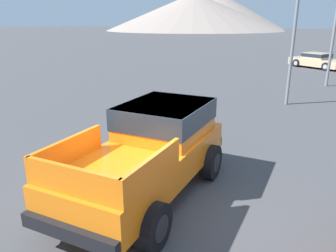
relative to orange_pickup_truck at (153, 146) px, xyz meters
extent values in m
plane|color=#424244|center=(0.34, -0.32, -1.07)|extent=(320.00, 320.00, 0.00)
cube|color=orange|center=(0.01, -0.32, -0.26)|extent=(2.03, 4.74, 0.67)
cube|color=orange|center=(-0.02, 0.61, 0.45)|extent=(1.79, 2.12, 0.75)
cube|color=#1E2833|center=(-0.02, 0.61, 0.58)|extent=(1.83, 2.16, 0.48)
cube|color=orange|center=(-0.84, -1.66, 0.32)|extent=(0.14, 1.87, 0.48)
cube|color=orange|center=(0.95, -1.60, 0.32)|extent=(0.14, 1.87, 0.48)
cube|color=orange|center=(0.09, -2.53, 0.32)|extent=(1.80, 0.14, 0.48)
cube|color=black|center=(-0.07, 2.06, -0.47)|extent=(1.84, 0.22, 0.24)
cube|color=black|center=(0.09, -2.71, -0.47)|extent=(1.84, 0.22, 0.24)
cylinder|color=black|center=(-1.01, 1.09, -0.65)|extent=(0.33, 0.86, 0.85)
cylinder|color=#232326|center=(-1.01, 1.09, -0.65)|extent=(0.33, 0.48, 0.47)
cylinder|color=black|center=(0.93, 1.16, -0.65)|extent=(0.33, 0.86, 0.85)
cylinder|color=#232326|center=(0.93, 1.16, -0.65)|extent=(0.33, 0.48, 0.47)
cylinder|color=black|center=(-0.91, -1.81, -0.65)|extent=(0.33, 0.86, 0.85)
cylinder|color=#232326|center=(-0.91, -1.81, -0.65)|extent=(0.33, 0.48, 0.47)
cylinder|color=black|center=(1.03, -1.74, -0.65)|extent=(0.33, 0.86, 0.85)
cylinder|color=#232326|center=(1.03, -1.74, -0.65)|extent=(0.33, 0.48, 0.47)
cube|color=tan|center=(1.51, 23.49, -0.61)|extent=(4.56, 3.63, 0.58)
cube|color=tan|center=(1.42, 23.54, -0.10)|extent=(2.31, 2.20, 0.44)
cube|color=#1E2833|center=(1.42, 23.54, -0.05)|extent=(2.36, 2.25, 0.26)
cylinder|color=black|center=(2.25, 22.11, -0.76)|extent=(0.65, 0.51, 0.63)
cylinder|color=#9E9EA3|center=(2.25, 22.11, -0.76)|extent=(0.42, 0.38, 0.35)
cylinder|color=black|center=(0.77, 24.86, -0.76)|extent=(0.65, 0.51, 0.63)
cylinder|color=#9E9EA3|center=(0.77, 24.86, -0.76)|extent=(0.42, 0.38, 0.35)
cylinder|color=black|center=(-0.05, 23.44, -0.76)|extent=(0.65, 0.51, 0.63)
cylinder|color=#9E9EA3|center=(-0.05, 23.44, -0.76)|extent=(0.42, 0.38, 0.35)
cylinder|color=slate|center=(2.69, 15.44, 1.82)|extent=(0.16, 0.16, 5.78)
cylinder|color=slate|center=(1.35, 9.76, 3.39)|extent=(0.14, 0.14, 8.93)
cone|color=gray|center=(-47.98, 132.36, 6.76)|extent=(57.85, 57.85, 15.67)
cone|color=gray|center=(-48.45, 112.55, 5.59)|extent=(65.54, 65.54, 13.31)
camera|label=1|loc=(3.43, -5.74, 2.62)|focal=35.00mm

